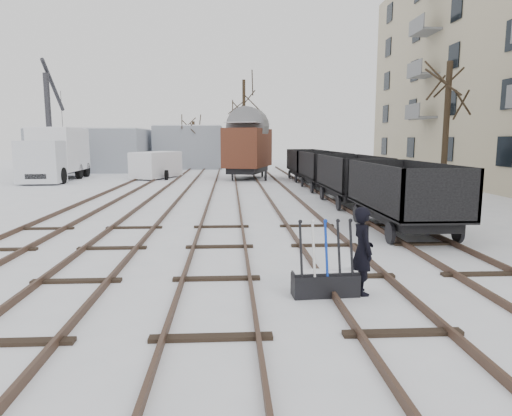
{
  "coord_description": "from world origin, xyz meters",
  "views": [
    {
      "loc": [
        0.31,
        -9.64,
        3.04
      ],
      "look_at": [
        1.01,
        2.54,
        1.2
      ],
      "focal_mm": 32.0,
      "sensor_mm": 36.0,
      "label": 1
    }
  ],
  "objects_px": {
    "worker": "(363,251)",
    "panel_van": "(156,165)",
    "crane": "(51,146)",
    "ground_frame": "(325,282)",
    "freight_wagon_a": "(402,206)",
    "box_van_wagon": "(248,147)",
    "lorry": "(56,153)"
  },
  "relations": [
    {
      "from": "worker",
      "to": "panel_van",
      "type": "height_order",
      "value": "panel_van"
    },
    {
      "from": "crane",
      "to": "ground_frame",
      "type": "bearing_deg",
      "value": -66.15
    },
    {
      "from": "ground_frame",
      "to": "crane",
      "type": "bearing_deg",
      "value": 114.64
    },
    {
      "from": "worker",
      "to": "freight_wagon_a",
      "type": "height_order",
      "value": "freight_wagon_a"
    },
    {
      "from": "worker",
      "to": "box_van_wagon",
      "type": "xyz_separation_m",
      "value": [
        -1.18,
        26.88,
        1.62
      ]
    },
    {
      "from": "panel_van",
      "to": "freight_wagon_a",
      "type": "bearing_deg",
      "value": -40.27
    },
    {
      "from": "crane",
      "to": "panel_van",
      "type": "bearing_deg",
      "value": -22.39
    },
    {
      "from": "worker",
      "to": "box_van_wagon",
      "type": "distance_m",
      "value": 26.95
    },
    {
      "from": "worker",
      "to": "lorry",
      "type": "xyz_separation_m",
      "value": [
        -15.51,
        26.26,
        1.14
      ]
    },
    {
      "from": "lorry",
      "to": "crane",
      "type": "relative_size",
      "value": 0.92
    },
    {
      "from": "ground_frame",
      "to": "box_van_wagon",
      "type": "bearing_deg",
      "value": 87.03
    },
    {
      "from": "panel_van",
      "to": "ground_frame",
      "type": "bearing_deg",
      "value": -52.81
    },
    {
      "from": "ground_frame",
      "to": "lorry",
      "type": "distance_m",
      "value": 30.25
    },
    {
      "from": "panel_van",
      "to": "worker",
      "type": "bearing_deg",
      "value": -51.32
    },
    {
      "from": "box_van_wagon",
      "to": "lorry",
      "type": "relative_size",
      "value": 0.71
    },
    {
      "from": "ground_frame",
      "to": "lorry",
      "type": "xyz_separation_m",
      "value": [
        -14.76,
        26.36,
        1.73
      ]
    },
    {
      "from": "crane",
      "to": "box_van_wagon",
      "type": "bearing_deg",
      "value": -17.49
    },
    {
      "from": "lorry",
      "to": "crane",
      "type": "distance_m",
      "value": 4.75
    },
    {
      "from": "crane",
      "to": "lorry",
      "type": "bearing_deg",
      "value": -70.68
    },
    {
      "from": "panel_van",
      "to": "crane",
      "type": "distance_m",
      "value": 9.62
    },
    {
      "from": "freight_wagon_a",
      "to": "box_van_wagon",
      "type": "height_order",
      "value": "box_van_wagon"
    },
    {
      "from": "ground_frame",
      "to": "panel_van",
      "type": "bearing_deg",
      "value": 101.42
    },
    {
      "from": "crane",
      "to": "worker",
      "type": "bearing_deg",
      "value": -65.0
    },
    {
      "from": "freight_wagon_a",
      "to": "crane",
      "type": "relative_size",
      "value": 0.59
    },
    {
      "from": "worker",
      "to": "panel_van",
      "type": "bearing_deg",
      "value": 11.88
    },
    {
      "from": "box_van_wagon",
      "to": "freight_wagon_a",
      "type": "bearing_deg",
      "value": -62.22
    },
    {
      "from": "ground_frame",
      "to": "lorry",
      "type": "relative_size",
      "value": 0.17
    },
    {
      "from": "panel_van",
      "to": "crane",
      "type": "height_order",
      "value": "crane"
    },
    {
      "from": "freight_wagon_a",
      "to": "crane",
      "type": "bearing_deg",
      "value": 129.87
    },
    {
      "from": "crane",
      "to": "freight_wagon_a",
      "type": "bearing_deg",
      "value": -54.81
    },
    {
      "from": "freight_wagon_a",
      "to": "crane",
      "type": "height_order",
      "value": "crane"
    },
    {
      "from": "freight_wagon_a",
      "to": "lorry",
      "type": "xyz_separation_m",
      "value": [
        -18.6,
        20.25,
        1.14
      ]
    }
  ]
}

